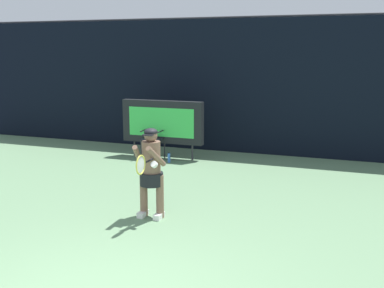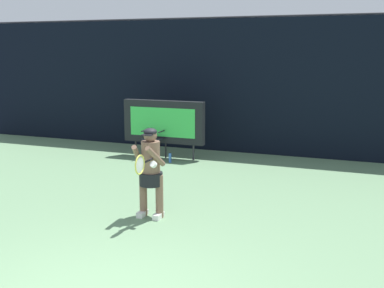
% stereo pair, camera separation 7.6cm
% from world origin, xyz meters
% --- Properties ---
extents(backdrop_screen, '(18.00, 0.12, 3.66)m').
position_xyz_m(backdrop_screen, '(0.00, 8.50, 1.81)').
color(backdrop_screen, black).
rests_on(backdrop_screen, ground).
extents(scoreboard, '(2.20, 0.21, 1.50)m').
position_xyz_m(scoreboard, '(-2.33, 7.12, 0.95)').
color(scoreboard, black).
rests_on(scoreboard, ground).
extents(umpire_chair, '(0.52, 0.44, 1.08)m').
position_xyz_m(umpire_chair, '(-2.52, 6.97, 0.62)').
color(umpire_chair, black).
rests_on(umpire_chair, ground).
extents(water_bottle, '(0.07, 0.07, 0.27)m').
position_xyz_m(water_bottle, '(-1.96, 6.65, 0.12)').
color(water_bottle, '#3869BE').
rests_on(water_bottle, ground).
extents(tennis_player, '(0.52, 0.59, 1.52)m').
position_xyz_m(tennis_player, '(-0.70, 2.91, 0.84)').
color(tennis_player, white).
rests_on(tennis_player, ground).
extents(tennis_racket, '(0.03, 0.60, 0.31)m').
position_xyz_m(tennis_racket, '(-0.61, 2.38, 1.04)').
color(tennis_racket, black).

